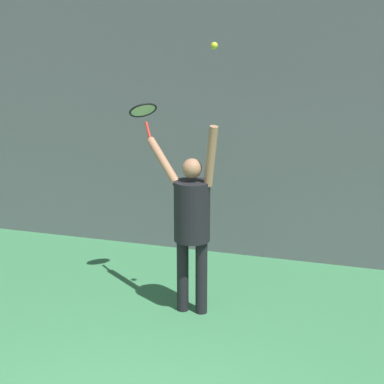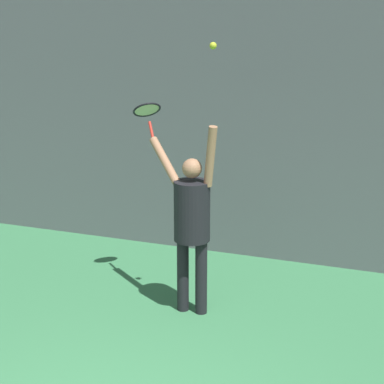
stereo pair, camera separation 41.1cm
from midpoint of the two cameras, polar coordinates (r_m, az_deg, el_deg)
back_wall at (r=8.87m, az=3.31°, el=10.17°), size 18.00×0.10×5.00m
tennis_player at (r=7.41m, az=-1.62°, el=-2.12°), size 0.95×0.58×2.11m
tennis_racket at (r=7.86m, az=-5.51°, el=6.55°), size 0.42×0.42×0.41m
tennis_ball at (r=6.85m, az=0.09°, el=11.92°), size 0.07×0.07×0.07m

